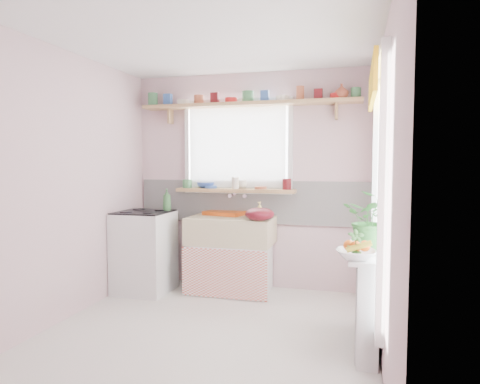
# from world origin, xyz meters

# --- Properties ---
(room) EXTENTS (3.20, 3.20, 3.20)m
(room) POSITION_xyz_m (0.66, 0.86, 1.37)
(room) COLOR silver
(room) RESTS_ON ground
(sink_unit) EXTENTS (0.95, 0.65, 1.11)m
(sink_unit) POSITION_xyz_m (-0.15, 1.29, 0.43)
(sink_unit) COLOR white
(sink_unit) RESTS_ON ground
(cooker) EXTENTS (0.58, 0.58, 0.93)m
(cooker) POSITION_xyz_m (-1.10, 1.05, 0.46)
(cooker) COLOR white
(cooker) RESTS_ON ground
(radiator_ledge) EXTENTS (0.22, 0.95, 0.78)m
(radiator_ledge) POSITION_xyz_m (1.30, 0.20, 0.40)
(radiator_ledge) COLOR white
(radiator_ledge) RESTS_ON ground
(windowsill) EXTENTS (1.40, 0.22, 0.04)m
(windowsill) POSITION_xyz_m (-0.15, 1.48, 1.14)
(windowsill) COLOR tan
(windowsill) RESTS_ON room
(pine_shelf) EXTENTS (2.52, 0.24, 0.04)m
(pine_shelf) POSITION_xyz_m (0.00, 1.47, 2.12)
(pine_shelf) COLOR tan
(pine_shelf) RESTS_ON room
(shelf_crockery) EXTENTS (2.47, 0.11, 0.12)m
(shelf_crockery) POSITION_xyz_m (-0.02, 1.47, 2.19)
(shelf_crockery) COLOR #3F7F4C
(shelf_crockery) RESTS_ON pine_shelf
(sill_crockery) EXTENTS (1.35, 0.11, 0.12)m
(sill_crockery) POSITION_xyz_m (-0.15, 1.48, 1.22)
(sill_crockery) COLOR #3F7F4C
(sill_crockery) RESTS_ON windowsill
(dish_tray) EXTENTS (0.51, 0.43, 0.04)m
(dish_tray) POSITION_xyz_m (-0.28, 1.50, 0.87)
(dish_tray) COLOR #D04F12
(dish_tray) RESTS_ON sink_unit
(colander) EXTENTS (0.37, 0.37, 0.14)m
(colander) POSITION_xyz_m (0.22, 1.10, 0.92)
(colander) COLOR maroon
(colander) RESTS_ON sink_unit
(jade_plant) EXTENTS (0.51, 0.47, 0.47)m
(jade_plant) POSITION_xyz_m (1.33, 0.28, 1.01)
(jade_plant) COLOR #2D6F2C
(jade_plant) RESTS_ON radiator_ledge
(fruit_bowl) EXTENTS (0.30, 0.30, 0.07)m
(fruit_bowl) POSITION_xyz_m (1.21, -0.15, 0.81)
(fruit_bowl) COLOR white
(fruit_bowl) RESTS_ON radiator_ledge
(herb_pot) EXTENTS (0.13, 0.11, 0.22)m
(herb_pot) POSITION_xyz_m (1.21, -0.20, 0.89)
(herb_pot) COLOR #306327
(herb_pot) RESTS_ON radiator_ledge
(soap_bottle_sink) EXTENTS (0.11, 0.11, 0.20)m
(soap_bottle_sink) POSITION_xyz_m (0.22, 1.10, 0.95)
(soap_bottle_sink) COLOR #F6DF6D
(soap_bottle_sink) RESTS_ON sink_unit
(sill_cup) EXTENTS (0.15, 0.15, 0.09)m
(sill_cup) POSITION_xyz_m (-0.08, 1.54, 1.21)
(sill_cup) COLOR silver
(sill_cup) RESTS_ON windowsill
(sill_bowl) EXTENTS (0.22, 0.22, 0.07)m
(sill_bowl) POSITION_xyz_m (-0.53, 1.54, 1.19)
(sill_bowl) COLOR #304C9D
(sill_bowl) RESTS_ON windowsill
(shelf_vase) EXTENTS (0.20, 0.20, 0.16)m
(shelf_vase) POSITION_xyz_m (1.03, 1.46, 2.22)
(shelf_vase) COLOR #97452E
(shelf_vase) RESTS_ON pine_shelf
(cooker_bottle) EXTENTS (0.12, 0.12, 0.25)m
(cooker_bottle) POSITION_xyz_m (-0.88, 1.19, 1.04)
(cooker_bottle) COLOR #39723B
(cooker_bottle) RESTS_ON cooker
(fruit) EXTENTS (0.20, 0.14, 0.10)m
(fruit) POSITION_xyz_m (1.22, -0.14, 0.87)
(fruit) COLOR orange
(fruit) RESTS_ON fruit_bowl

